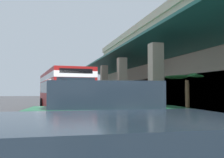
% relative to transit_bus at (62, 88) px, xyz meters
% --- Properties ---
extents(ground, '(120.00, 120.00, 0.00)m').
position_rel_transit_bus_xyz_m(ground, '(1.48, 7.39, -1.85)').
color(ground, '#38383A').
extents(curb_strip, '(37.26, 0.50, 0.12)m').
position_rel_transit_bus_xyz_m(curb_strip, '(1.84, 2.90, -1.79)').
color(curb_strip, '#9E998E').
rests_on(curb_strip, ground).
extents(plaza_building, '(31.35, 15.51, 7.55)m').
position_rel_transit_bus_xyz_m(plaza_building, '(1.84, 12.52, 1.93)').
color(plaza_building, '#B2A88E').
rests_on(plaza_building, ground).
extents(transit_bus, '(11.39, 3.53, 3.34)m').
position_rel_transit_bus_xyz_m(transit_bus, '(0.00, 0.00, 0.00)').
color(transit_bus, maroon).
rests_on(transit_bus, ground).
extents(parked_suv_green, '(3.14, 5.02, 1.97)m').
position_rel_transit_bus_xyz_m(parked_suv_green, '(12.51, 0.62, -0.84)').
color(parked_suv_green, '#195933').
rests_on(parked_suv_green, ground).
extents(pedestrian, '(0.67, 0.37, 1.64)m').
position_rel_transit_bus_xyz_m(pedestrian, '(9.25, 1.17, -0.94)').
color(pedestrian, navy).
rests_on(pedestrian, ground).
extents(potted_palm, '(2.05, 1.91, 2.38)m').
position_rel_transit_bus_xyz_m(potted_palm, '(11.11, 4.23, -1.30)').
color(potted_palm, brown).
rests_on(potted_palm, ground).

